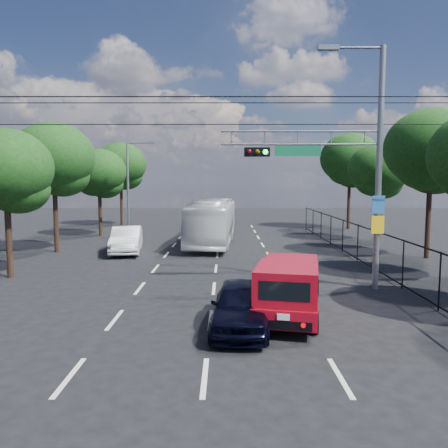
{
  "coord_description": "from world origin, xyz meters",
  "views": [
    {
      "loc": [
        0.45,
        -9.27,
        4.33
      ],
      "look_at": [
        0.41,
        6.17,
        2.8
      ],
      "focal_mm": 35.0,
      "sensor_mm": 36.0,
      "label": 1
    }
  ],
  "objects_px": {
    "red_pickup": "(289,287)",
    "white_bus": "(213,222)",
    "navy_hatchback": "(240,305)",
    "white_van": "(126,240)",
    "signal_mast": "(348,157)"
  },
  "relations": [
    {
      "from": "signal_mast",
      "to": "white_bus",
      "type": "bearing_deg",
      "value": 114.3
    },
    {
      "from": "white_bus",
      "to": "signal_mast",
      "type": "bearing_deg",
      "value": -61.75
    },
    {
      "from": "navy_hatchback",
      "to": "white_bus",
      "type": "relative_size",
      "value": 0.37
    },
    {
      "from": "red_pickup",
      "to": "white_van",
      "type": "distance_m",
      "value": 14.82
    },
    {
      "from": "navy_hatchback",
      "to": "white_bus",
      "type": "distance_m",
      "value": 17.44
    },
    {
      "from": "signal_mast",
      "to": "white_bus",
      "type": "xyz_separation_m",
      "value": [
        -5.69,
        12.61,
        -3.72
      ]
    },
    {
      "from": "red_pickup",
      "to": "white_bus",
      "type": "height_order",
      "value": "white_bus"
    },
    {
      "from": "signal_mast",
      "to": "navy_hatchback",
      "type": "height_order",
      "value": "signal_mast"
    },
    {
      "from": "signal_mast",
      "to": "navy_hatchback",
      "type": "bearing_deg",
      "value": -132.66
    },
    {
      "from": "signal_mast",
      "to": "white_van",
      "type": "height_order",
      "value": "signal_mast"
    },
    {
      "from": "navy_hatchback",
      "to": "white_bus",
      "type": "height_order",
      "value": "white_bus"
    },
    {
      "from": "red_pickup",
      "to": "navy_hatchback",
      "type": "distance_m",
      "value": 1.94
    },
    {
      "from": "navy_hatchback",
      "to": "white_van",
      "type": "relative_size",
      "value": 0.85
    },
    {
      "from": "red_pickup",
      "to": "white_bus",
      "type": "distance_m",
      "value": 16.55
    },
    {
      "from": "signal_mast",
      "to": "red_pickup",
      "type": "relative_size",
      "value": 1.82
    }
  ]
}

